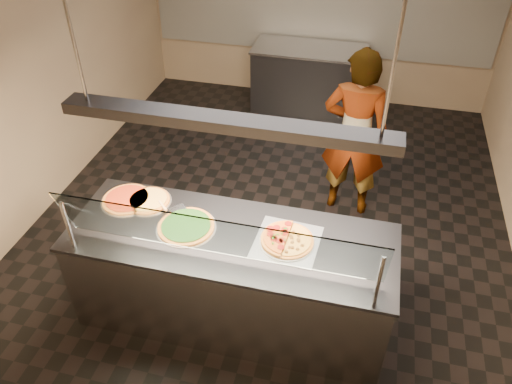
% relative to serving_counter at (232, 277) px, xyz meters
% --- Properties ---
extents(ground, '(5.00, 6.00, 0.02)m').
position_rel_serving_counter_xyz_m(ground, '(0.05, 1.42, -0.48)').
color(ground, black).
rests_on(ground, ground).
extents(wall_front, '(5.00, 0.02, 3.00)m').
position_rel_serving_counter_xyz_m(wall_front, '(0.05, -1.59, 1.03)').
color(wall_front, '#9E8766').
rests_on(wall_front, ground).
extents(wall_left, '(0.02, 6.00, 3.00)m').
position_rel_serving_counter_xyz_m(wall_left, '(-2.46, 1.42, 1.03)').
color(wall_left, '#9E8766').
rests_on(wall_left, ground).
extents(tile_band, '(4.90, 0.02, 1.20)m').
position_rel_serving_counter_xyz_m(tile_band, '(0.05, 4.40, 0.83)').
color(tile_band, silver).
rests_on(tile_band, wall_back).
extents(serving_counter, '(2.60, 0.94, 0.93)m').
position_rel_serving_counter_xyz_m(serving_counter, '(0.00, 0.00, 0.00)').
color(serving_counter, '#B7B7BC').
rests_on(serving_counter, ground).
extents(sneeze_guard, '(2.36, 0.18, 0.54)m').
position_rel_serving_counter_xyz_m(sneeze_guard, '(-0.00, -0.34, 0.76)').
color(sneeze_guard, '#B7B7BC').
rests_on(sneeze_guard, serving_counter).
extents(perforated_tray, '(0.52, 0.52, 0.01)m').
position_rel_serving_counter_xyz_m(perforated_tray, '(0.44, 0.04, 0.47)').
color(perforated_tray, silver).
rests_on(perforated_tray, serving_counter).
extents(half_pizza_pepperoni, '(0.22, 0.41, 0.05)m').
position_rel_serving_counter_xyz_m(half_pizza_pepperoni, '(0.34, 0.05, 0.50)').
color(half_pizza_pepperoni, '#9E561C').
rests_on(half_pizza_pepperoni, perforated_tray).
extents(half_pizza_sausage, '(0.22, 0.41, 0.04)m').
position_rel_serving_counter_xyz_m(half_pizza_sausage, '(0.54, 0.04, 0.49)').
color(half_pizza_sausage, '#9E561C').
rests_on(half_pizza_sausage, perforated_tray).
extents(pizza_spinach, '(0.48, 0.48, 0.03)m').
position_rel_serving_counter_xyz_m(pizza_spinach, '(-0.37, 0.01, 0.48)').
color(pizza_spinach, silver).
rests_on(pizza_spinach, serving_counter).
extents(pizza_cheese, '(0.39, 0.39, 0.03)m').
position_rel_serving_counter_xyz_m(pizza_cheese, '(-0.80, 0.25, 0.48)').
color(pizza_cheese, silver).
rests_on(pizza_cheese, serving_counter).
extents(pizza_tomato, '(0.44, 0.44, 0.03)m').
position_rel_serving_counter_xyz_m(pizza_tomato, '(-0.98, 0.22, 0.48)').
color(pizza_tomato, silver).
rests_on(pizza_tomato, serving_counter).
extents(pizza_spatula, '(0.29, 0.17, 0.02)m').
position_rel_serving_counter_xyz_m(pizza_spatula, '(-0.59, 0.19, 0.49)').
color(pizza_spatula, '#B7B7BC').
rests_on(pizza_spatula, pizza_spinach).
extents(prep_table, '(1.59, 0.74, 0.93)m').
position_rel_serving_counter_xyz_m(prep_table, '(0.00, 3.97, 0.00)').
color(prep_table, '#323237').
rests_on(prep_table, ground).
extents(worker, '(0.71, 0.50, 1.86)m').
position_rel_serving_counter_xyz_m(worker, '(0.81, 1.77, 0.46)').
color(worker, '#37363D').
rests_on(worker, ground).
extents(heat_lamp_housing, '(2.30, 0.18, 0.08)m').
position_rel_serving_counter_xyz_m(heat_lamp_housing, '(-0.00, -0.00, 1.48)').
color(heat_lamp_housing, '#323237').
rests_on(heat_lamp_housing, ceiling).
extents(lamp_rod_left, '(0.02, 0.02, 1.01)m').
position_rel_serving_counter_xyz_m(lamp_rod_left, '(-1.00, -0.00, 2.03)').
color(lamp_rod_left, '#B7B7BC').
rests_on(lamp_rod_left, ceiling).
extents(lamp_rod_right, '(0.02, 0.02, 1.01)m').
position_rel_serving_counter_xyz_m(lamp_rod_right, '(1.00, -0.00, 2.03)').
color(lamp_rod_right, '#B7B7BC').
rests_on(lamp_rod_right, ceiling).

